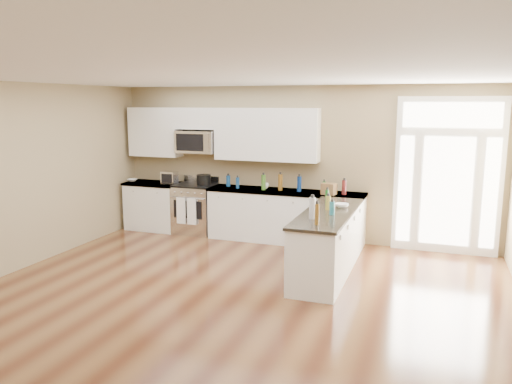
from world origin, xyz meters
TOP-DOWN VIEW (x-y plane):
  - ground at (0.00, 0.00)m, footprint 8.00×8.00m
  - room_shell at (0.00, 0.00)m, footprint 8.00×8.00m
  - back_cabinet_left at (-2.87, 3.69)m, footprint 1.10×0.66m
  - back_cabinet_right at (-0.16, 3.69)m, footprint 2.85×0.66m
  - peninsula_cabinet at (0.93, 2.24)m, footprint 0.69×2.32m
  - upper_cabinet_left at (-2.88, 3.83)m, footprint 1.04×0.33m
  - upper_cabinet_right at (-0.57, 3.83)m, footprint 1.94×0.33m
  - upper_cabinet_short at (-1.95, 3.83)m, footprint 0.82×0.33m
  - microwave at (-1.95, 3.80)m, footprint 0.78×0.41m
  - entry_door at (2.55, 3.95)m, footprint 1.70×0.10m
  - kitchen_range at (-1.97, 3.69)m, footprint 0.76×0.68m
  - stockpot at (-1.79, 3.72)m, footprint 0.34×0.34m
  - toaster_oven at (-2.50, 3.66)m, footprint 0.28×0.22m
  - cardboard_box at (0.65, 3.58)m, footprint 0.27×0.22m
  - bowl_left at (-3.35, 3.67)m, footprint 0.22×0.22m
  - bowl_peninsula at (1.06, 2.57)m, footprint 0.21×0.21m
  - cup_counter at (-0.57, 3.76)m, footprint 0.14×0.14m
  - counter_bottles at (0.22, 3.01)m, footprint 2.39×2.43m

SIDE VIEW (x-z plane):
  - ground at x=0.00m, z-range 0.00..0.00m
  - peninsula_cabinet at x=0.93m, z-range -0.04..0.90m
  - back_cabinet_right at x=-0.16m, z-range -0.03..0.91m
  - back_cabinet_left at x=-2.87m, z-range -0.03..0.91m
  - kitchen_range at x=-1.97m, z-range -0.06..1.02m
  - bowl_left at x=-3.35m, z-range 0.94..0.99m
  - bowl_peninsula at x=1.06m, z-range 0.94..1.00m
  - cup_counter at x=-0.57m, z-range 0.94..1.05m
  - cardboard_box at x=0.65m, z-range 0.94..1.13m
  - stockpot at x=-1.79m, z-range 0.95..1.16m
  - toaster_oven at x=-2.50m, z-range 0.94..1.18m
  - counter_bottles at x=0.22m, z-range 0.92..1.21m
  - entry_door at x=2.55m, z-range 0.00..2.60m
  - room_shell at x=0.00m, z-range -2.29..5.71m
  - microwave at x=-1.95m, z-range 1.55..1.97m
  - upper_cabinet_left at x=-2.88m, z-range 1.45..2.40m
  - upper_cabinet_right at x=-0.57m, z-range 1.45..2.40m
  - upper_cabinet_short at x=-1.95m, z-range 2.00..2.40m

